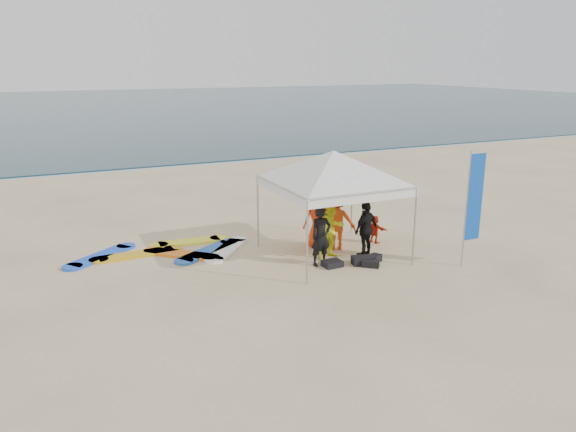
% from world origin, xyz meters
% --- Properties ---
extents(ground, '(120.00, 120.00, 0.00)m').
position_xyz_m(ground, '(0.00, 0.00, 0.00)').
color(ground, beige).
rests_on(ground, ground).
extents(ocean, '(160.00, 84.00, 0.08)m').
position_xyz_m(ocean, '(0.00, 60.00, 0.04)').
color(ocean, '#0C2633').
rests_on(ocean, ground).
extents(shoreline_foam, '(160.00, 1.20, 0.01)m').
position_xyz_m(shoreline_foam, '(0.00, 18.20, 0.00)').
color(shoreline_foam, silver).
rests_on(shoreline_foam, ground).
extents(person_black_a, '(0.62, 0.43, 1.62)m').
position_xyz_m(person_black_a, '(0.36, 1.68, 0.81)').
color(person_black_a, black).
rests_on(person_black_a, ground).
extents(person_yellow, '(0.89, 0.73, 1.69)m').
position_xyz_m(person_yellow, '(0.91, 2.09, 0.85)').
color(person_yellow, yellow).
rests_on(person_yellow, ground).
extents(person_orange_a, '(1.27, 1.03, 1.71)m').
position_xyz_m(person_orange_a, '(1.42, 2.68, 0.86)').
color(person_orange_a, '#CF4512').
rests_on(person_orange_a, ground).
extents(person_black_b, '(1.01, 0.70, 1.59)m').
position_xyz_m(person_black_b, '(1.83, 1.76, 0.80)').
color(person_black_b, black).
rests_on(person_black_b, ground).
extents(person_orange_b, '(0.86, 0.58, 1.72)m').
position_xyz_m(person_orange_b, '(1.03, 3.14, 0.86)').
color(person_orange_b, red).
rests_on(person_orange_b, ground).
extents(person_seated, '(0.48, 0.82, 0.84)m').
position_xyz_m(person_seated, '(2.76, 2.71, 0.42)').
color(person_seated, red).
rests_on(person_seated, ground).
extents(canopy_tent, '(4.51, 4.51, 3.40)m').
position_xyz_m(canopy_tent, '(1.03, 2.25, 2.97)').
color(canopy_tent, '#A5A5A8').
rests_on(canopy_tent, ground).
extents(feather_flag, '(0.53, 0.04, 3.11)m').
position_xyz_m(feather_flag, '(3.99, 0.02, 1.83)').
color(feather_flag, '#A5A5A8').
rests_on(feather_flag, ground).
extents(marker_pennant, '(0.28, 0.28, 0.64)m').
position_xyz_m(marker_pennant, '(0.49, 1.79, 0.49)').
color(marker_pennant, '#A5A5A8').
rests_on(marker_pennant, ground).
extents(gear_pile, '(1.71, 0.91, 0.22)m').
position_xyz_m(gear_pile, '(1.28, 1.25, 0.10)').
color(gear_pile, black).
rests_on(gear_pile, ground).
extents(surfboard_spread, '(5.17, 2.63, 0.07)m').
position_xyz_m(surfboard_spread, '(-2.99, 4.37, 0.04)').
color(surfboard_spread, white).
rests_on(surfboard_spread, ground).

